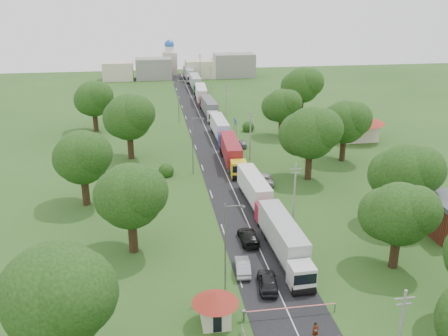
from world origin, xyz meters
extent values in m
plane|color=#254B19|center=(0.00, 0.00, 0.00)|extent=(260.00, 260.00, 0.00)
cube|color=black|center=(0.00, 20.00, 0.00)|extent=(8.00, 200.00, 0.04)
cylinder|color=slate|center=(-4.50, -25.00, 0.55)|extent=(0.20, 0.20, 1.10)
cube|color=slate|center=(-4.50, -25.00, 1.05)|extent=(0.35, 0.35, 0.25)
cylinder|color=red|center=(0.00, -25.00, 1.00)|extent=(9.00, 0.12, 0.12)
cylinder|color=slate|center=(4.50, -25.00, 0.50)|extent=(0.10, 0.10, 1.00)
cube|color=beige|center=(-7.20, -25.00, 1.20)|extent=(2.60, 2.60, 2.40)
cone|color=maroon|center=(-7.20, -25.00, 2.90)|extent=(4.40, 4.40, 1.10)
cube|color=black|center=(-5.89, -25.00, 1.40)|extent=(0.02, 1.20, 0.90)
cube|color=black|center=(-7.20, -26.31, 1.00)|extent=(0.80, 0.02, 1.90)
cylinder|color=slate|center=(5.20, 33.80, 2.00)|extent=(0.12, 0.12, 4.00)
cylinder|color=slate|center=(5.20, 36.20, 2.00)|extent=(0.12, 0.12, 4.00)
cube|color=navy|center=(5.20, 35.00, 3.60)|extent=(0.06, 3.00, 1.00)
cube|color=silver|center=(5.20, 35.00, 3.60)|extent=(0.07, 3.10, 0.06)
cube|color=gray|center=(5.50, -35.00, 8.30)|extent=(1.60, 0.10, 0.10)
cube|color=gray|center=(5.50, -35.00, 7.80)|extent=(1.20, 0.10, 0.10)
cylinder|color=gray|center=(5.50, -7.00, 4.50)|extent=(0.24, 0.24, 9.00)
cube|color=gray|center=(5.50, -7.00, 8.30)|extent=(1.60, 0.10, 0.10)
cube|color=gray|center=(5.50, -7.00, 7.80)|extent=(1.20, 0.10, 0.10)
cylinder|color=gray|center=(5.50, 21.00, 4.50)|extent=(0.24, 0.24, 9.00)
cube|color=gray|center=(5.50, 21.00, 8.30)|extent=(1.60, 0.10, 0.10)
cube|color=gray|center=(5.50, 21.00, 7.80)|extent=(1.20, 0.10, 0.10)
cylinder|color=gray|center=(5.50, 49.00, 4.50)|extent=(0.24, 0.24, 9.00)
cube|color=gray|center=(5.50, 49.00, 8.30)|extent=(1.60, 0.10, 0.10)
cube|color=gray|center=(5.50, 49.00, 7.80)|extent=(1.20, 0.10, 0.10)
cylinder|color=gray|center=(5.50, 77.00, 4.50)|extent=(0.24, 0.24, 9.00)
cube|color=gray|center=(5.50, 77.00, 8.30)|extent=(1.60, 0.10, 0.10)
cube|color=gray|center=(5.50, 77.00, 7.80)|extent=(1.20, 0.10, 0.10)
cylinder|color=gray|center=(5.50, 105.00, 4.50)|extent=(0.24, 0.24, 9.00)
cube|color=gray|center=(5.50, 105.00, 8.30)|extent=(1.60, 0.10, 0.10)
cube|color=gray|center=(5.50, 105.00, 7.80)|extent=(1.20, 0.10, 0.10)
cylinder|color=slate|center=(-5.50, -20.00, 5.00)|extent=(0.16, 0.16, 10.00)
cube|color=slate|center=(-4.60, -20.00, 9.70)|extent=(1.80, 0.10, 0.10)
cube|color=slate|center=(-3.80, -20.00, 9.55)|extent=(0.50, 0.22, 0.15)
cylinder|color=slate|center=(-5.50, 15.00, 5.00)|extent=(0.16, 0.16, 10.00)
cube|color=slate|center=(-4.60, 15.00, 9.70)|extent=(1.80, 0.10, 0.10)
cube|color=slate|center=(-3.80, 15.00, 9.55)|extent=(0.50, 0.22, 0.15)
cylinder|color=slate|center=(-5.50, 50.00, 5.00)|extent=(0.16, 0.16, 10.00)
cube|color=slate|center=(-4.60, 50.00, 9.70)|extent=(1.80, 0.10, 0.10)
cube|color=slate|center=(-3.80, 50.00, 9.55)|extent=(0.50, 0.22, 0.15)
cylinder|color=#382616|center=(14.00, -18.00, 1.92)|extent=(1.04, 1.04, 3.85)
sphere|color=black|center=(14.00, -18.00, 6.60)|extent=(7.00, 7.00, 7.00)
sphere|color=black|center=(15.25, -19.00, 7.35)|extent=(5.50, 5.50, 5.50)
sphere|color=black|center=(13.00, -16.75, 6.10)|extent=(6.00, 6.00, 6.00)
cylinder|color=#382616|center=(20.00, -8.00, 2.10)|extent=(1.08, 1.08, 4.20)
sphere|color=black|center=(20.00, -8.00, 7.22)|extent=(7.70, 7.70, 7.70)
sphere|color=black|center=(21.38, -9.10, 8.05)|extent=(6.05, 6.05, 6.05)
sphere|color=black|center=(18.90, -6.62, 6.67)|extent=(6.60, 6.60, 6.60)
cylinder|color=#382616|center=(13.00, 10.00, 2.27)|extent=(1.12, 1.12, 4.55)
sphere|color=black|center=(13.00, 10.00, 7.85)|extent=(8.40, 8.40, 8.40)
sphere|color=black|center=(14.50, 8.80, 8.75)|extent=(6.60, 6.60, 6.60)
sphere|color=black|center=(11.80, 11.50, 7.25)|extent=(7.20, 7.20, 7.20)
cylinder|color=#382616|center=(22.00, 18.00, 2.10)|extent=(1.08, 1.08, 4.20)
sphere|color=black|center=(22.00, 18.00, 7.22)|extent=(7.70, 7.70, 7.70)
sphere|color=black|center=(23.38, 16.90, 8.05)|extent=(6.05, 6.05, 6.05)
sphere|color=black|center=(20.90, 19.38, 6.67)|extent=(6.60, 6.60, 6.60)
cylinder|color=#382616|center=(15.00, 35.00, 1.92)|extent=(1.04, 1.04, 3.85)
sphere|color=black|center=(15.00, 35.00, 6.60)|extent=(7.00, 7.00, 7.00)
sphere|color=black|center=(16.25, 34.00, 7.35)|extent=(5.50, 5.50, 5.50)
sphere|color=black|center=(14.00, 36.25, 6.10)|extent=(6.00, 6.00, 6.00)
cylinder|color=#382616|center=(24.00, 50.00, 2.27)|extent=(1.12, 1.12, 4.55)
sphere|color=black|center=(24.00, 50.00, 7.85)|extent=(8.40, 8.40, 8.40)
sphere|color=black|center=(25.50, 48.80, 8.75)|extent=(6.60, 6.60, 6.60)
sphere|color=black|center=(22.80, 51.50, 7.25)|extent=(7.20, 7.20, 7.20)
sphere|color=black|center=(-20.00, -30.00, 7.85)|extent=(8.40, 8.40, 8.40)
sphere|color=black|center=(-18.50, -31.20, 8.75)|extent=(6.60, 6.60, 6.60)
sphere|color=black|center=(-21.20, -28.50, 7.25)|extent=(7.20, 7.20, 7.20)
cylinder|color=#382616|center=(-15.00, -10.00, 2.10)|extent=(1.08, 1.08, 4.20)
sphere|color=black|center=(-15.00, -10.00, 7.22)|extent=(7.70, 7.70, 7.70)
sphere|color=black|center=(-13.62, -11.10, 8.05)|extent=(6.05, 6.05, 6.05)
sphere|color=black|center=(-16.10, -8.62, 6.67)|extent=(6.60, 6.60, 6.60)
cylinder|color=#382616|center=(-22.00, 5.00, 2.10)|extent=(1.08, 1.08, 4.20)
sphere|color=black|center=(-22.00, 5.00, 7.22)|extent=(7.70, 7.70, 7.70)
sphere|color=black|center=(-20.62, 3.90, 8.05)|extent=(6.05, 6.05, 6.05)
sphere|color=black|center=(-23.10, 6.38, 6.67)|extent=(6.60, 6.60, 6.60)
cylinder|color=#382616|center=(-16.00, 25.00, 2.27)|extent=(1.12, 1.12, 4.55)
sphere|color=black|center=(-16.00, 25.00, 7.85)|extent=(8.40, 8.40, 8.40)
sphere|color=black|center=(-14.50, 23.80, 8.75)|extent=(6.60, 6.60, 6.60)
sphere|color=black|center=(-17.20, 26.50, 7.25)|extent=(7.20, 7.20, 7.20)
cylinder|color=#382616|center=(-24.00, 45.00, 2.10)|extent=(1.08, 1.08, 4.20)
sphere|color=black|center=(-24.00, 45.00, 7.22)|extent=(7.70, 7.70, 7.70)
sphere|color=black|center=(-22.62, 43.90, 8.05)|extent=(6.05, 6.05, 6.05)
sphere|color=black|center=(-25.10, 46.38, 6.67)|extent=(6.60, 6.60, 6.60)
cube|color=beige|center=(30.00, 30.00, 2.00)|extent=(7.00, 5.00, 4.00)
cone|color=maroon|center=(30.00, 30.00, 4.90)|extent=(10.08, 10.08, 1.80)
cube|color=gray|center=(-10.00, 110.00, 3.50)|extent=(12.00, 8.00, 7.00)
cube|color=beige|center=(6.00, 110.00, 3.00)|extent=(10.00, 8.00, 6.00)
cube|color=gray|center=(18.00, 110.00, 4.00)|extent=(14.00, 8.00, 8.00)
cube|color=beige|center=(-22.00, 110.00, 3.00)|extent=(10.00, 8.00, 6.00)
cube|color=beige|center=(-4.00, 118.00, 4.00)|extent=(5.00, 5.00, 8.00)
cylinder|color=silver|center=(-4.00, 118.00, 9.00)|extent=(3.20, 3.20, 2.00)
sphere|color=#2659B2|center=(-4.00, 118.00, 10.60)|extent=(3.40, 3.40, 3.40)
cube|color=silver|center=(2.38, -20.75, 1.63)|extent=(2.61, 2.61, 2.63)
cube|color=black|center=(2.38, -22.03, 2.00)|extent=(2.42, 0.10, 1.16)
cube|color=slate|center=(2.38, -21.96, 0.58)|extent=(2.32, 0.33, 0.37)
cube|color=slate|center=(2.38, -13.38, 0.79)|extent=(2.83, 12.19, 0.32)
cube|color=#ADADB2|center=(2.38, -13.06, 2.69)|extent=(3.06, 12.51, 3.16)
cylinder|color=black|center=(2.38, -21.70, 0.53)|extent=(2.48, 1.05, 1.05)
cylinder|color=black|center=(2.38, -19.80, 0.53)|extent=(2.48, 1.05, 1.05)
cylinder|color=black|center=(2.38, -9.69, 0.53)|extent=(2.48, 1.05, 1.05)
cylinder|color=black|center=(2.38, -8.11, 0.53)|extent=(2.48, 1.05, 1.05)
cube|color=#A8132B|center=(2.23, -5.08, 1.54)|extent=(2.47, 2.47, 2.48)
cube|color=black|center=(2.23, -6.28, 1.88)|extent=(2.28, 0.11, 1.09)
cube|color=slate|center=(2.23, -6.22, 0.55)|extent=(2.19, 0.33, 0.35)
cube|color=slate|center=(2.23, 1.86, 0.74)|extent=(2.71, 11.48, 0.30)
cube|color=silver|center=(2.23, 2.15, 2.53)|extent=(2.92, 11.79, 2.97)
cylinder|color=black|center=(2.23, -5.98, 0.50)|extent=(2.33, 0.99, 0.99)
cylinder|color=black|center=(2.23, -4.19, 0.50)|extent=(2.33, 0.99, 0.99)
cylinder|color=black|center=(2.23, 5.33, 0.50)|extent=(2.33, 0.99, 0.99)
cylinder|color=black|center=(2.23, 6.82, 0.50)|extent=(2.33, 0.99, 0.99)
cube|color=yellow|center=(1.75, 12.11, 1.64)|extent=(2.66, 2.66, 2.64)
cube|color=black|center=(1.75, 10.83, 2.00)|extent=(2.42, 0.15, 1.16)
cube|color=slate|center=(1.75, 10.90, 0.58)|extent=(2.33, 0.37, 0.37)
cube|color=slate|center=(1.75, 19.50, 0.79)|extent=(3.05, 12.24, 0.32)
cube|color=maroon|center=(1.75, 19.81, 2.69)|extent=(3.28, 12.57, 3.17)
cylinder|color=black|center=(1.75, 11.16, 0.53)|extent=(2.48, 1.06, 1.06)
cylinder|color=black|center=(1.75, 13.06, 0.53)|extent=(2.48, 1.06, 1.06)
cylinder|color=black|center=(1.75, 23.19, 0.53)|extent=(2.48, 1.06, 1.06)
cylinder|color=black|center=(1.75, 24.77, 0.53)|extent=(2.48, 1.06, 1.06)
cube|color=#1D34AF|center=(2.09, 28.97, 1.54)|extent=(2.39, 2.39, 2.48)
cube|color=black|center=(2.09, 27.77, 1.89)|extent=(2.28, 0.03, 1.09)
cube|color=slate|center=(2.09, 27.83, 0.55)|extent=(2.19, 0.26, 0.35)
cube|color=slate|center=(2.09, 35.93, 0.74)|extent=(2.33, 11.43, 0.30)
cube|color=silver|center=(2.09, 36.22, 2.53)|extent=(2.53, 11.73, 2.98)
cylinder|color=black|center=(2.09, 28.08, 0.50)|extent=(2.33, 0.99, 0.99)
cylinder|color=black|center=(2.09, 29.87, 0.50)|extent=(2.33, 0.99, 0.99)
cylinder|color=black|center=(2.09, 39.40, 0.50)|extent=(2.33, 0.99, 0.99)
cylinder|color=black|center=(2.09, 40.89, 0.50)|extent=(2.33, 0.99, 0.99)
cube|color=silver|center=(2.24, 47.61, 1.56)|extent=(2.49, 2.49, 2.52)
cube|color=black|center=(2.24, 46.39, 1.91)|extent=(2.32, 0.09, 1.11)
cube|color=slate|center=(2.24, 46.45, 0.55)|extent=(2.22, 0.32, 0.35)
cube|color=slate|center=(2.24, 54.66, 0.76)|extent=(2.68, 11.65, 0.30)
cube|color=#54565B|center=(2.24, 54.96, 2.57)|extent=(2.89, 11.96, 3.02)
cylinder|color=black|center=(2.24, 46.70, 0.50)|extent=(2.37, 1.01, 1.01)
cylinder|color=black|center=(2.24, 48.51, 0.50)|extent=(2.37, 1.01, 1.01)
cylinder|color=black|center=(2.24, 58.18, 0.50)|extent=(2.37, 1.01, 1.01)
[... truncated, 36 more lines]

